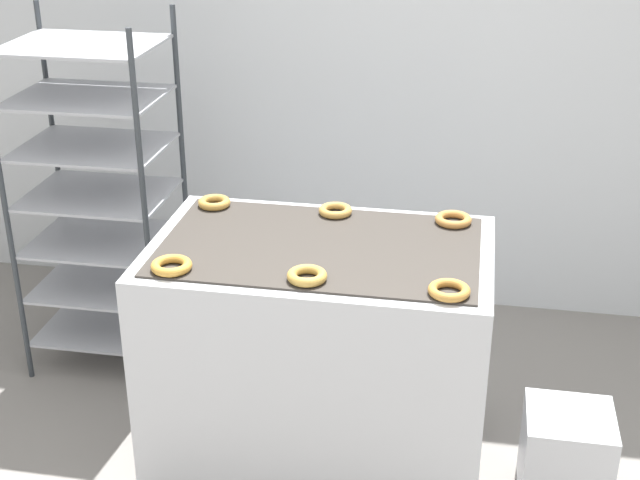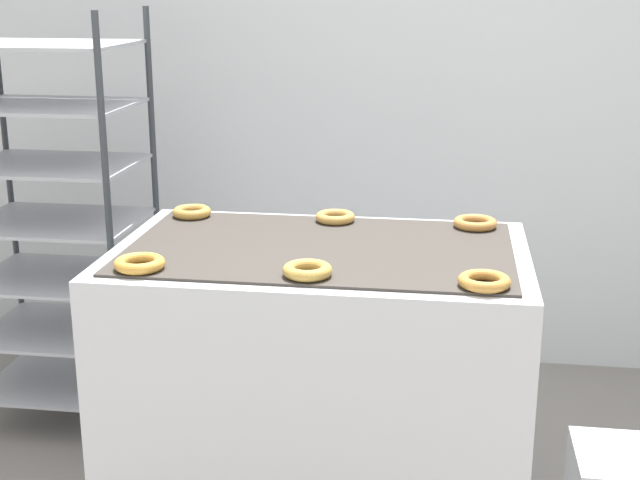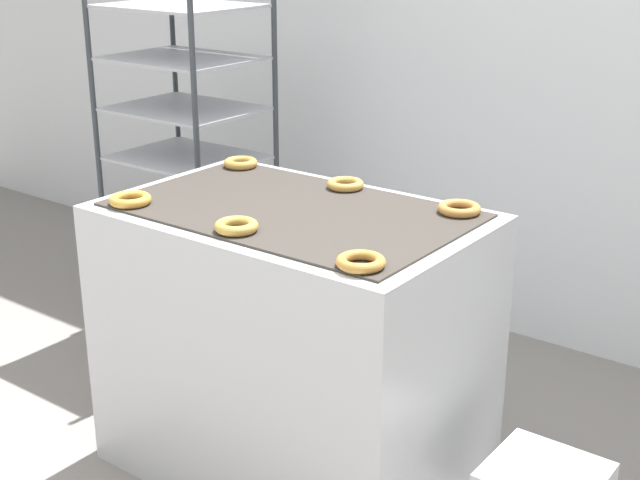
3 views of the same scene
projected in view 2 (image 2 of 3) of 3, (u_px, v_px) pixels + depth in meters
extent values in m
cube|color=silver|center=(370.00, 53.00, 3.88)|extent=(8.00, 0.05, 2.80)
cube|color=silver|center=(320.00, 398.00, 2.72)|extent=(1.20, 0.77, 0.95)
cube|color=#38332D|center=(320.00, 248.00, 2.59)|extent=(1.11, 0.68, 0.01)
cube|color=#262628|center=(427.00, 399.00, 2.29)|extent=(0.12, 0.07, 0.10)
cylinder|color=#33383D|center=(111.00, 248.00, 3.11)|extent=(0.02, 0.02, 1.61)
cylinder|color=#33383D|center=(12.00, 207.00, 3.68)|extent=(0.02, 0.02, 1.61)
cylinder|color=#33383D|center=(157.00, 212.00, 3.59)|extent=(0.02, 0.02, 1.61)
cube|color=#A8AAB2|center=(71.00, 380.00, 3.58)|extent=(0.62, 0.50, 0.01)
cube|color=#A8AAB2|center=(66.00, 329.00, 3.51)|extent=(0.62, 0.50, 0.01)
cube|color=#A8AAB2|center=(62.00, 276.00, 3.45)|extent=(0.62, 0.50, 0.01)
cube|color=#A8AAB2|center=(57.00, 221.00, 3.39)|extent=(0.62, 0.50, 0.01)
cube|color=#A8AAB2|center=(52.00, 165.00, 3.33)|extent=(0.62, 0.50, 0.01)
cube|color=#A8AAB2|center=(47.00, 106.00, 3.27)|extent=(0.62, 0.50, 0.01)
cube|color=#A8AAB2|center=(42.00, 44.00, 3.20)|extent=(0.62, 0.50, 0.01)
torus|color=gold|center=(140.00, 263.00, 2.38)|extent=(0.14, 0.14, 0.03)
torus|color=#BE9441|center=(307.00, 270.00, 2.33)|extent=(0.13, 0.13, 0.03)
torus|color=#BE8539|center=(484.00, 281.00, 2.25)|extent=(0.13, 0.13, 0.03)
torus|color=#C08E3E|center=(192.00, 212.00, 2.91)|extent=(0.13, 0.13, 0.03)
torus|color=#C19043|center=(335.00, 217.00, 2.85)|extent=(0.13, 0.13, 0.03)
torus|color=#C2823E|center=(475.00, 223.00, 2.79)|extent=(0.14, 0.14, 0.03)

